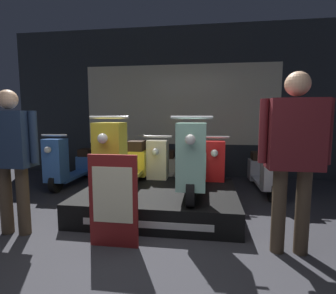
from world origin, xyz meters
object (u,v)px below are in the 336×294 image
Objects in this scene: scooter_display_left at (125,161)px; scooter_backrow_2 at (163,167)px; price_sign_board at (113,201)px; scooter_backrow_3 at (213,168)px; person_right_browsing at (294,147)px; scooter_display_right at (193,163)px; person_left_browsing at (11,150)px; scooter_backrow_4 at (265,170)px; scooter_backrow_0 at (72,164)px; scooter_backrow_1 at (116,165)px.

scooter_backrow_2 is (0.33, 1.25, -0.31)m from scooter_display_left.
price_sign_board is at bearing -78.99° from scooter_display_left.
person_right_browsing is (0.68, -2.10, 0.63)m from scooter_backrow_3.
scooter_display_right is at bearing 138.44° from person_right_browsing.
scooter_backrow_3 is at bearing 43.46° from person_left_browsing.
person_right_browsing is (1.89, -0.85, 0.33)m from scooter_display_left.
scooter_backrow_2 and scooter_backrow_4 have the same top height.
scooter_display_right is at bearing -133.36° from scooter_backrow_4.
scooter_backrow_2 is 0.89m from scooter_backrow_3.
price_sign_board is (1.19, -0.13, -0.47)m from person_left_browsing.
scooter_display_left is 1.00× the size of scooter_display_right.
person_left_browsing reaches higher than scooter_backrow_3.
person_right_browsing is (1.57, -2.10, 0.63)m from scooter_backrow_2.
scooter_display_right is (0.93, 0.00, 0.00)m from scooter_display_left.
scooter_backrow_0 is at bearing 180.00° from scooter_backrow_4.
scooter_backrow_1 is 3.29m from person_right_browsing.
scooter_backrow_1 is 0.96× the size of person_right_browsing.
scooter_backrow_2 is (0.89, 0.00, 0.00)m from scooter_backrow_1.
scooter_backrow_2 is at bearing 57.74° from person_left_browsing.
scooter_backrow_2 is at bearing 0.00° from scooter_backrow_0.
scooter_display_left is 1.00× the size of scooter_backrow_2.
scooter_backrow_4 is (0.89, 0.00, 0.00)m from scooter_backrow_3.
scooter_backrow_1 is (-0.56, 1.25, -0.31)m from scooter_display_left.
scooter_display_left reaches higher than scooter_backrow_3.
scooter_backrow_1 is 1.75× the size of price_sign_board.
person_right_browsing is (0.96, -0.85, 0.33)m from scooter_display_right.
scooter_backrow_3 is (0.89, 0.00, 0.00)m from scooter_backrow_2.
person_right_browsing reaches higher than price_sign_board.
scooter_backrow_3 is (2.67, 0.00, 0.00)m from scooter_backrow_0.
scooter_backrow_0 is at bearing 180.00° from scooter_backrow_1.
scooter_backrow_1 is 1.78m from scooter_backrow_3.
person_left_browsing reaches higher than scooter_backrow_4.
scooter_backrow_0 is 1.00× the size of scooter_backrow_1.
person_right_browsing reaches higher than scooter_display_left.
scooter_backrow_2 is 1.78m from scooter_backrow_4.
scooter_backrow_1 is at bearing 0.00° from scooter_backrow_0.
scooter_backrow_4 is at bearing 34.06° from person_left_browsing.
person_left_browsing is at bearing -136.54° from scooter_backrow_3.
scooter_backrow_0 is 0.96× the size of person_right_browsing.
scooter_backrow_1 is 2.35m from price_sign_board.
scooter_backrow_3 is (1.22, 1.25, -0.31)m from scooter_display_left.
scooter_backrow_0 is 2.22m from person_left_browsing.
person_left_browsing is (-0.43, -2.10, 0.55)m from scooter_backrow_1.
scooter_display_right is at bearing 53.00° from price_sign_board.
scooter_backrow_1 is (0.89, 0.00, 0.00)m from scooter_backrow_0.
scooter_backrow_2 is (1.78, 0.00, 0.00)m from scooter_backrow_0.
scooter_backrow_4 is (1.78, 0.00, 0.00)m from scooter_backrow_2.
scooter_backrow_0 and scooter_backrow_2 have the same top height.
scooter_backrow_4 is at bearing 46.64° from scooter_display_right.
scooter_backrow_4 is 2.20m from person_right_browsing.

